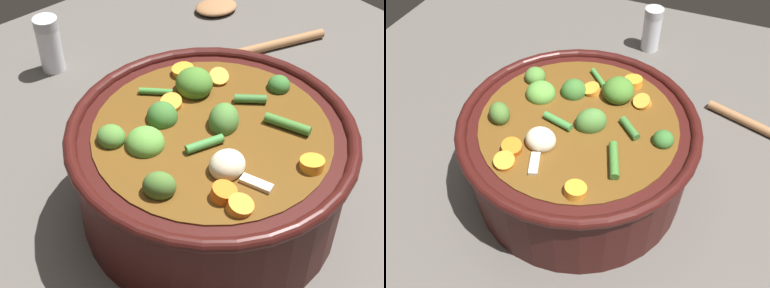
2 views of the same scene
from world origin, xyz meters
TOP-DOWN VIEW (x-y plane):
  - ground_plane at (0.00, 0.00)m, footprint 1.10×1.10m
  - cooking_pot at (0.00, 0.00)m, footprint 0.32×0.32m
  - wooden_spoon at (0.28, -0.30)m, footprint 0.23×0.25m
  - salt_shaker at (0.37, -0.01)m, footprint 0.04×0.04m

SIDE VIEW (x-z plane):
  - ground_plane at x=0.00m, z-range 0.00..0.00m
  - wooden_spoon at x=0.28m, z-range 0.00..0.02m
  - salt_shaker at x=0.37m, z-range 0.00..0.09m
  - cooking_pot at x=0.00m, z-range -0.01..0.14m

